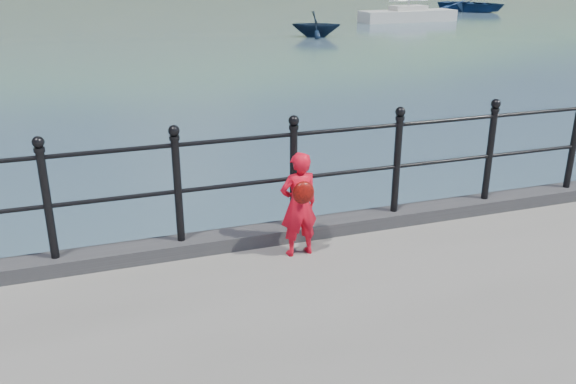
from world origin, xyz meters
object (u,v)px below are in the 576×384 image
object	(u,v)px
railing	(237,171)
launch_navy	(316,24)
child	(299,204)
sailboat_near	(408,16)
launch_blue	(472,5)

from	to	relation	value
railing	launch_navy	xyz separation A→B (m)	(10.37, 24.64, -1.18)
child	sailboat_near	size ratio (longest dim) A/B	0.12
launch_blue	launch_navy	xyz separation A→B (m)	(-17.15, -11.37, 0.13)
launch_blue	launch_navy	world-z (taller)	launch_navy
launch_navy	child	bearing A→B (deg)	-177.15
railing	launch_blue	xyz separation A→B (m)	(27.52, 36.01, -1.30)
launch_blue	sailboat_near	bearing A→B (deg)	178.58
sailboat_near	child	bearing A→B (deg)	-122.96
railing	sailboat_near	distance (m)	36.06
launch_blue	launch_navy	size ratio (longest dim) A/B	2.05
railing	launch_navy	distance (m)	26.76
railing	launch_blue	world-z (taller)	railing
railing	launch_navy	bearing A→B (deg)	67.18
sailboat_near	launch_navy	bearing A→B (deg)	-147.57
child	sailboat_near	xyz separation A→B (m)	(18.49, 30.99, -1.21)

